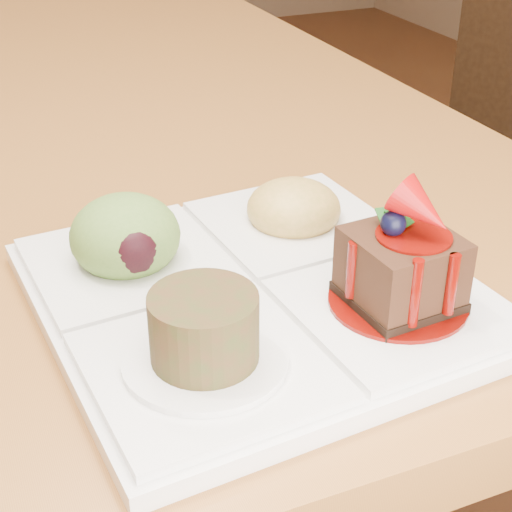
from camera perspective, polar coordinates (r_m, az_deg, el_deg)
name	(u,v)px	position (r m, az deg, el deg)	size (l,w,h in m)	color
ground	(9,466)	(1.52, -17.52, -14.34)	(6.00, 6.00, 0.00)	#543118
sampler_plate	(251,275)	(0.48, -0.40, -1.41)	(0.27, 0.27, 0.10)	white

